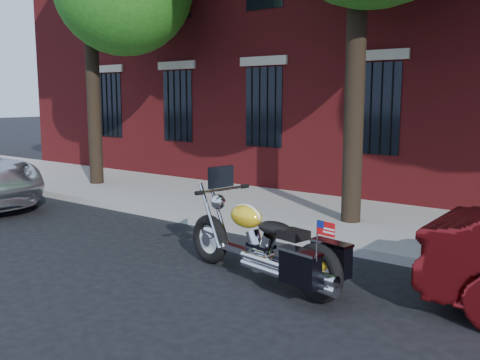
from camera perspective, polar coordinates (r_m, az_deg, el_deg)
The scene contains 4 objects.
ground at distance 8.15m, azimuth -0.59°, elevation -8.63°, with size 120.00×120.00×0.00m, color black.
curb at distance 9.22m, azimuth 4.72°, elevation -6.12°, with size 40.00×0.16×0.15m, color gray.
sidewalk at distance 10.80m, azimuth 10.13°, elevation -4.01°, with size 40.00×3.60×0.15m, color gray.
motorcycle at distance 7.06m, azimuth 2.75°, elevation -7.18°, with size 2.82×1.18×1.48m.
Camera 1 is at (4.79, -6.13, 2.43)m, focal length 40.00 mm.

